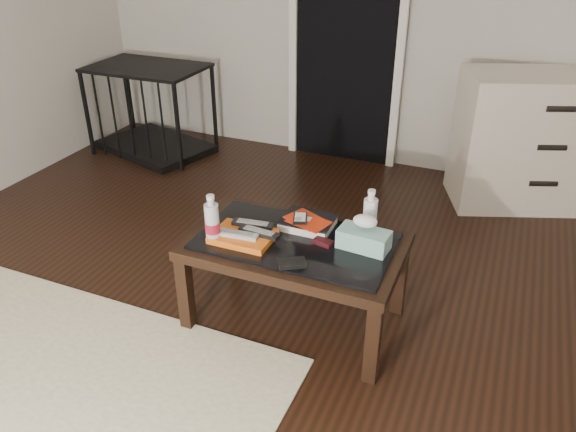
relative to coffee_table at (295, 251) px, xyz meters
name	(u,v)px	position (x,y,z in m)	size (l,w,h in m)	color
ground	(257,366)	(-0.03, -0.38, -0.40)	(5.00, 5.00, 0.00)	black
doorway	(347,29)	(-0.43, 2.09, 0.63)	(0.90, 0.08, 2.07)	black
coffee_table	(295,251)	(0.00, 0.00, 0.00)	(1.00, 0.60, 0.46)	black
rug	(21,412)	(-0.81, -1.00, -0.39)	(2.00, 1.50, 0.01)	beige
dresser	(550,141)	(1.09, 1.85, 0.05)	(1.30, 0.88, 0.90)	silver
pet_crate	(153,124)	(-1.93, 1.62, -0.17)	(1.03, 0.83, 0.71)	black
magazines	(243,236)	(-0.23, -0.09, 0.08)	(0.28, 0.21, 0.03)	orange
remote_silver	(237,234)	(-0.24, -0.12, 0.11)	(0.20, 0.05, 0.02)	#A3A2A7
remote_black_front	(259,232)	(-0.16, -0.06, 0.11)	(0.20, 0.05, 0.02)	black
remote_black_back	(253,224)	(-0.22, 0.00, 0.11)	(0.20, 0.05, 0.02)	black
textbook	(308,223)	(0.01, 0.14, 0.09)	(0.25, 0.20, 0.05)	black
dvd_mailers	(306,219)	(0.01, 0.12, 0.11)	(0.19, 0.14, 0.01)	red
ipod	(300,218)	(-0.02, 0.10, 0.12)	(0.06, 0.10, 0.02)	black
flip_phone	(323,242)	(0.13, 0.01, 0.08)	(0.09, 0.05, 0.02)	black
wallet	(292,263)	(0.06, -0.20, 0.07)	(0.12, 0.07, 0.02)	black
water_bottle_left	(212,219)	(-0.35, -0.16, 0.18)	(0.07, 0.07, 0.24)	silver
water_bottle_right	(370,213)	(0.30, 0.17, 0.18)	(0.07, 0.07, 0.24)	white
tissue_box	(364,239)	(0.31, 0.05, 0.11)	(0.23, 0.12, 0.09)	teal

